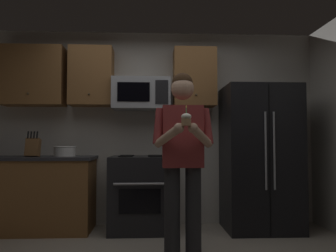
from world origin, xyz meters
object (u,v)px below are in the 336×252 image
(refrigerator, at_px, (260,158))
(person, at_px, (183,153))
(bowl_large_white, at_px, (65,151))
(microwave, at_px, (141,94))
(cupcake, at_px, (186,119))
(oven_range, at_px, (141,193))
(knife_block, at_px, (33,147))

(refrigerator, xyz_separation_m, person, (-1.07, -1.03, 0.10))
(bowl_large_white, xyz_separation_m, person, (1.38, -1.13, 0.01))
(microwave, bearing_deg, cupcake, -74.28)
(bowl_large_white, bearing_deg, cupcake, -46.46)
(oven_range, distance_m, cupcake, 1.68)
(microwave, xyz_separation_m, bowl_large_white, (-0.95, -0.06, -0.73))
(person, bearing_deg, refrigerator, 43.91)
(knife_block, distance_m, person, 2.03)
(oven_range, relative_size, person, 0.53)
(bowl_large_white, bearing_deg, microwave, 3.89)
(knife_block, xyz_separation_m, cupcake, (1.75, -1.37, 0.26))
(microwave, xyz_separation_m, refrigerator, (1.50, -0.16, -0.82))
(oven_range, bearing_deg, refrigerator, -1.50)
(knife_block, distance_m, cupcake, 2.24)
(refrigerator, distance_m, cupcake, 1.78)
(oven_range, distance_m, bowl_large_white, 1.09)
(microwave, height_order, refrigerator, microwave)
(bowl_large_white, xyz_separation_m, cupcake, (1.38, -1.45, 0.31))
(knife_block, relative_size, bowl_large_white, 1.17)
(knife_block, distance_m, bowl_large_white, 0.38)
(oven_range, bearing_deg, person, -68.24)
(bowl_large_white, relative_size, cupcake, 1.57)
(microwave, relative_size, person, 0.42)
(refrigerator, height_order, bowl_large_white, refrigerator)
(microwave, distance_m, cupcake, 1.64)
(knife_block, bearing_deg, microwave, 6.44)
(microwave, distance_m, person, 1.46)
(microwave, distance_m, refrigerator, 1.72)
(refrigerator, distance_m, person, 1.49)
(microwave, xyz_separation_m, knife_block, (-1.32, -0.15, -0.69))
(bowl_large_white, relative_size, person, 0.16)
(oven_range, relative_size, knife_block, 2.91)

